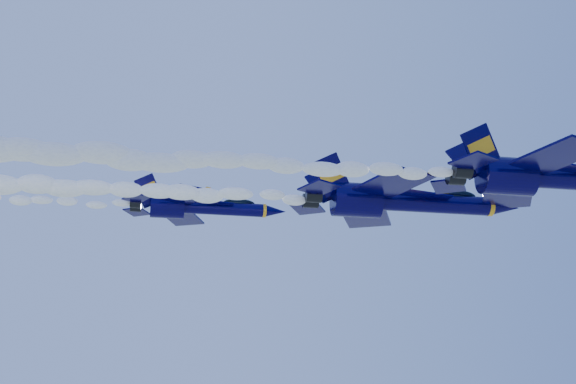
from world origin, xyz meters
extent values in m
ellipsoid|color=#040035|center=(17.22, -12.56, 150.61)|extent=(1.79, 3.10, 7.35)
cube|color=#040035|center=(19.29, -17.16, 150.67)|extent=(6.16, 7.30, 0.21)
cube|color=#040035|center=(19.29, -7.97, 150.67)|extent=(6.16, 7.30, 0.21)
cube|color=#FEA718|center=(20.90, -7.97, 150.78)|extent=(2.77, 5.75, 0.11)
cube|color=#040035|center=(14.70, -13.77, 152.39)|extent=(3.74, 1.18, 4.03)
cube|color=#040035|center=(14.70, -11.36, 152.39)|extent=(3.74, 1.18, 4.03)
cylinder|color=black|center=(13.20, -13.31, 150.55)|extent=(1.38, 1.26, 1.26)
cylinder|color=black|center=(13.20, -11.82, 150.55)|extent=(1.38, 1.26, 1.26)
cube|color=#FEA718|center=(21.01, -12.56, 151.56)|extent=(12.63, 0.40, 0.09)
ellipsoid|color=white|center=(-14.40, -12.56, 150.22)|extent=(54.06, 2.72, 2.45)
cylinder|color=#040035|center=(13.76, -4.91, 150.70)|extent=(10.12, 1.69, 1.69)
ellipsoid|color=#040035|center=(6.68, -4.91, 150.64)|extent=(1.75, 3.04, 7.20)
cone|color=#040035|center=(20.29, -4.91, 150.70)|extent=(2.92, 1.69, 1.69)
cylinder|color=#FEA718|center=(18.94, -4.91, 150.70)|extent=(0.39, 1.75, 1.75)
ellipsoid|color=black|center=(15.68, -4.91, 151.54)|extent=(4.05, 1.32, 1.11)
cube|color=#FEA718|center=(15.68, -4.91, 151.21)|extent=(4.72, 1.12, 0.20)
cube|color=#040035|center=(8.70, -9.41, 150.70)|extent=(6.03, 7.15, 0.20)
cube|color=#040035|center=(8.70, -0.41, 150.70)|extent=(6.03, 7.15, 0.20)
cube|color=#FEA718|center=(10.28, -9.41, 150.81)|extent=(2.71, 5.63, 0.11)
cube|color=#FEA718|center=(10.28, -0.41, 150.81)|extent=(2.71, 5.63, 0.11)
cube|color=#040035|center=(4.21, -6.09, 152.39)|extent=(3.66, 1.16, 3.94)
cube|color=#040035|center=(4.21, -3.73, 152.39)|extent=(3.66, 1.16, 3.94)
cylinder|color=black|center=(2.74, -5.64, 150.59)|extent=(1.35, 1.24, 1.24)
cylinder|color=black|center=(2.74, -4.18, 150.59)|extent=(1.35, 1.24, 1.24)
cube|color=#FEA718|center=(10.39, -4.91, 151.58)|extent=(12.37, 0.39, 0.09)
cylinder|color=#040035|center=(-4.11, 5.06, 152.59)|extent=(7.79, 1.30, 1.30)
ellipsoid|color=#040035|center=(-9.57, 5.06, 152.55)|extent=(1.35, 2.34, 5.54)
cone|color=#040035|center=(0.91, 5.06, 152.59)|extent=(2.25, 1.30, 1.30)
cylinder|color=#FEA718|center=(-0.13, 5.06, 152.59)|extent=(0.30, 1.35, 1.35)
ellipsoid|color=black|center=(-2.64, 5.06, 153.24)|extent=(3.12, 1.01, 0.86)
cube|color=#FEA718|center=(-2.64, 5.06, 152.98)|extent=(3.64, 0.87, 0.16)
cube|color=#040035|center=(-8.01, 1.59, 152.59)|extent=(4.64, 5.50, 0.16)
cube|color=#040035|center=(-8.01, 8.52, 152.59)|extent=(4.64, 5.50, 0.16)
cube|color=#FEA718|center=(-6.80, 1.59, 152.68)|extent=(2.09, 4.34, 0.09)
cube|color=#FEA718|center=(-6.80, 8.52, 152.68)|extent=(2.09, 4.34, 0.09)
cube|color=#040035|center=(-11.47, 4.15, 153.89)|extent=(2.82, 0.89, 3.04)
cube|color=#040035|center=(-11.47, 5.97, 153.89)|extent=(2.82, 0.89, 3.04)
cylinder|color=black|center=(-12.60, 4.49, 152.51)|extent=(1.04, 0.95, 0.95)
cylinder|color=black|center=(-12.60, 5.62, 152.51)|extent=(1.04, 0.95, 0.95)
cube|color=#FEA718|center=(-6.71, 5.06, 153.27)|extent=(9.53, 0.30, 0.07)
camera|label=1|loc=(-9.74, -69.06, 127.49)|focal=50.00mm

